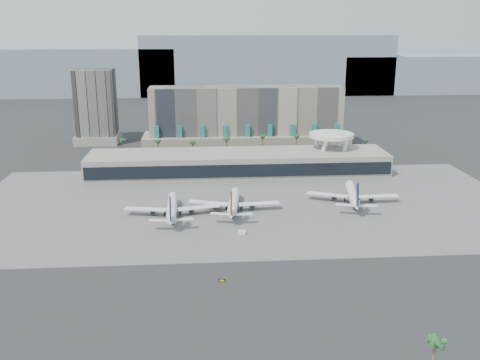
{
  "coord_description": "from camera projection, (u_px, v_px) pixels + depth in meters",
  "views": [
    {
      "loc": [
        -20.74,
        -185.83,
        82.42
      ],
      "look_at": [
        -4.1,
        40.0,
        16.12
      ],
      "focal_mm": 40.0,
      "sensor_mm": 36.0,
      "label": 1
    }
  ],
  "objects": [
    {
      "name": "service_vehicle_a",
      "position": [
        171.0,
        221.0,
        229.64
      ],
      "size": [
        4.31,
        3.15,
        1.9
      ],
      "primitive_type": "cube",
      "rotation": [
        0.0,
        0.0,
        -0.36
      ],
      "color": "white",
      "rests_on": "ground"
    },
    {
      "name": "airliner_left",
      "position": [
        172.0,
        207.0,
        237.79
      ],
      "size": [
        42.97,
        44.23,
        15.27
      ],
      "rotation": [
        0.0,
        0.0,
        0.02
      ],
      "color": "white",
      "rests_on": "ground"
    },
    {
      "name": "airliner_right",
      "position": [
        353.0,
        195.0,
        255.53
      ],
      "size": [
        43.37,
        45.02,
        15.66
      ],
      "rotation": [
        0.0,
        0.0,
        -0.18
      ],
      "color": "white",
      "rests_on": "ground"
    },
    {
      "name": "saucer_structure",
      "position": [
        331.0,
        138.0,
        312.2
      ],
      "size": [
        26.0,
        26.0,
        21.89
      ],
      "color": "white",
      "rests_on": "ground"
    },
    {
      "name": "airliner_centre",
      "position": [
        234.0,
        202.0,
        244.65
      ],
      "size": [
        42.53,
        43.99,
        15.21
      ],
      "rotation": [
        0.0,
        0.0,
        -0.12
      ],
      "color": "white",
      "rests_on": "ground"
    },
    {
      "name": "taxiway_sign",
      "position": [
        222.0,
        280.0,
        177.51
      ],
      "size": [
        2.25,
        0.55,
        1.01
      ],
      "rotation": [
        0.0,
        0.0,
        -0.1
      ],
      "color": "black",
      "rests_on": "ground"
    },
    {
      "name": "ground",
      "position": [
        259.0,
        250.0,
        202.48
      ],
      "size": [
        900.0,
        900.0,
        0.0
      ],
      "primitive_type": "plane",
      "color": "#232326",
      "rests_on": "ground"
    },
    {
      "name": "mountain_ridge",
      "position": [
        240.0,
        69.0,
        645.89
      ],
      "size": [
        680.0,
        60.0,
        70.0
      ],
      "color": "gray",
      "rests_on": "ground"
    },
    {
      "name": "hotel",
      "position": [
        246.0,
        124.0,
        365.4
      ],
      "size": [
        140.0,
        30.0,
        42.0
      ],
      "color": "tan",
      "rests_on": "ground"
    },
    {
      "name": "terminal",
      "position": [
        238.0,
        162.0,
        305.78
      ],
      "size": [
        170.0,
        32.5,
        14.5
      ],
      "color": "gray",
      "rests_on": "ground"
    },
    {
      "name": "service_vehicle_b",
      "position": [
        242.0,
        232.0,
        217.44
      ],
      "size": [
        3.33,
        2.24,
        1.58
      ],
      "primitive_type": "cube",
      "rotation": [
        0.0,
        0.0,
        -0.17
      ],
      "color": "white",
      "rests_on": "ground"
    },
    {
      "name": "office_tower",
      "position": [
        97.0,
        111.0,
        380.76
      ],
      "size": [
        30.0,
        30.0,
        52.0
      ],
      "color": "black",
      "rests_on": "ground"
    },
    {
      "name": "near_palm_b",
      "position": [
        435.0,
        348.0,
        120.08
      ],
      "size": [
        6.0,
        6.0,
        15.31
      ],
      "color": "brown",
      "rests_on": "ground"
    },
    {
      "name": "palm_row",
      "position": [
        245.0,
        142.0,
        338.81
      ],
      "size": [
        157.8,
        2.8,
        13.1
      ],
      "color": "brown",
      "rests_on": "ground"
    },
    {
      "name": "apron_pad",
      "position": [
        246.0,
        203.0,
        255.11
      ],
      "size": [
        260.0,
        130.0,
        0.06
      ],
      "primitive_type": "cube",
      "color": "#5B5B59",
      "rests_on": "ground"
    }
  ]
}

